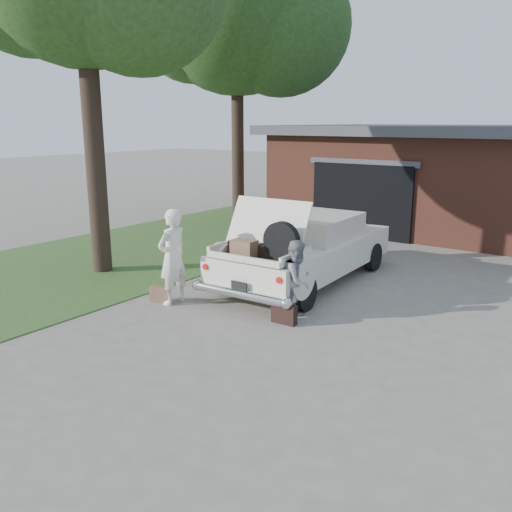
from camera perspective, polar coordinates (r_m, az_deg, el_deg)
The scene contains 9 objects.
ground at distance 9.50m, azimuth -2.16°, elevation -7.16°, with size 90.00×90.00×0.00m, color gray.
grass_strip at distance 15.23m, azimuth -11.41°, elevation 0.75°, with size 6.00×16.00×0.02m, color #2D4C1E.
house at distance 19.03m, azimuth 22.53°, elevation 7.65°, with size 12.80×7.80×3.30m.
tree_back at distance 20.11m, azimuth -1.82°, elevation 24.48°, with size 7.21×6.27×10.54m.
sedan at distance 11.77m, azimuth 5.23°, elevation 0.77°, with size 2.20×5.17×1.99m.
woman_left at distance 10.41m, azimuth -8.78°, elevation -0.10°, with size 0.67×0.44×1.85m, color white.
woman_right at distance 9.55m, azimuth 4.39°, elevation -2.54°, with size 0.70×0.54×1.43m, color gray.
suitcase_left at distance 10.72m, azimuth -10.06°, elevation -3.98°, with size 0.41×0.13×0.32m, color brown.
suitcase_right at distance 9.48m, azimuth 2.98°, elevation -6.09°, with size 0.46×0.15×0.35m, color black.
Camera 1 is at (5.53, -6.93, 3.43)m, focal length 38.00 mm.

